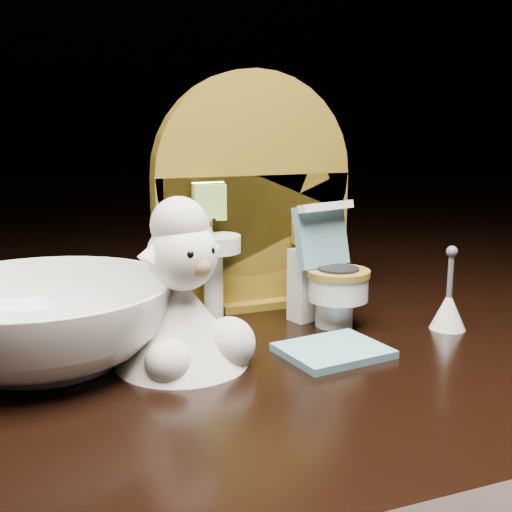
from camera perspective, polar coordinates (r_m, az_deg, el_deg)
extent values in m
cube|color=black|center=(0.39, 3.29, -13.89)|extent=(2.50, 2.50, 0.10)
cube|color=brown|center=(0.42, -0.29, 1.37)|extent=(0.13, 0.02, 0.09)
cylinder|color=brown|center=(0.41, -0.29, 7.26)|extent=(0.13, 0.02, 0.13)
cube|color=brown|center=(0.43, -0.28, -3.99)|extent=(0.05, 0.04, 0.01)
cylinder|color=white|center=(0.39, -3.81, -2.40)|extent=(0.01, 0.01, 0.04)
cylinder|color=white|center=(0.39, -3.73, 1.09)|extent=(0.03, 0.03, 0.01)
cylinder|color=silver|center=(0.39, -4.15, 2.75)|extent=(0.00, 0.00, 0.01)
cube|color=#91BC52|center=(0.39, -4.18, 4.78)|extent=(0.02, 0.01, 0.02)
cube|color=brown|center=(0.42, 4.78, 2.66)|extent=(0.02, 0.01, 0.02)
cylinder|color=beige|center=(0.42, 5.13, 1.72)|extent=(0.02, 0.02, 0.02)
cylinder|color=white|center=(0.38, 6.96, -4.97)|extent=(0.02, 0.02, 0.02)
cylinder|color=white|center=(0.38, 7.31, -2.80)|extent=(0.03, 0.03, 0.01)
cylinder|color=olive|center=(0.38, 7.34, -1.51)|extent=(0.04, 0.04, 0.00)
cube|color=white|center=(0.39, 5.04, -2.42)|extent=(0.03, 0.02, 0.04)
cube|color=#6296A6|center=(0.38, 5.82, 1.79)|extent=(0.04, 0.02, 0.04)
cube|color=white|center=(0.38, 6.26, 4.39)|extent=(0.04, 0.02, 0.01)
cylinder|color=#82AF2A|center=(0.39, 6.00, 1.66)|extent=(0.01, 0.01, 0.01)
cube|color=#6296A6|center=(0.34, 6.87, -8.36)|extent=(0.06, 0.05, 0.00)
cone|color=white|center=(0.39, 16.72, -4.62)|extent=(0.02, 0.02, 0.02)
cylinder|color=#59595B|center=(0.39, 16.90, -1.66)|extent=(0.00, 0.00, 0.03)
sphere|color=#59595B|center=(0.38, 17.03, 0.38)|extent=(0.01, 0.01, 0.01)
cone|color=silver|center=(0.32, -6.65, -5.72)|extent=(0.07, 0.07, 0.04)
sphere|color=silver|center=(0.32, -2.43, -7.77)|extent=(0.03, 0.03, 0.03)
sphere|color=silver|center=(0.31, -7.79, -9.34)|extent=(0.02, 0.02, 0.02)
sphere|color=white|center=(0.31, -6.56, 0.06)|extent=(0.03, 0.03, 0.03)
sphere|color=tan|center=(0.30, -5.15, -0.90)|extent=(0.01, 0.01, 0.01)
sphere|color=silver|center=(0.31, -6.86, 2.74)|extent=(0.03, 0.03, 0.03)
cone|color=white|center=(0.30, -9.19, 0.54)|extent=(0.02, 0.01, 0.02)
cone|color=white|center=(0.32, -4.59, 1.29)|extent=(0.02, 0.01, 0.02)
sphere|color=black|center=(0.30, -5.91, 0.13)|extent=(0.00, 0.00, 0.00)
sphere|color=black|center=(0.30, -4.07, 0.45)|extent=(0.00, 0.00, 0.00)
imported|color=white|center=(0.34, -18.32, -5.65)|extent=(0.15, 0.15, 0.04)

